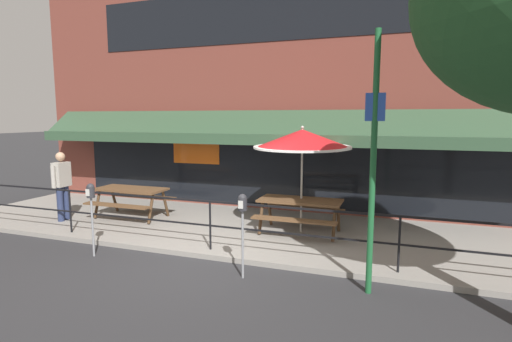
{
  "coord_description": "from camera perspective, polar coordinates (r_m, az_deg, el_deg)",
  "views": [
    {
      "loc": [
        3.37,
        -6.47,
        2.65
      ],
      "look_at": [
        0.48,
        1.6,
        1.5
      ],
      "focal_mm": 28.0,
      "sensor_mm": 36.0,
      "label": 1
    }
  ],
  "objects": [
    {
      "name": "patio_railing",
      "position": [
        7.79,
        -6.58,
        -6.16
      ],
      "size": [
        13.84,
        0.04,
        0.97
      ],
      "color": "black",
      "rests_on": "patio_deck"
    },
    {
      "name": "parking_meter_near",
      "position": [
        8.17,
        -22.52,
        -3.54
      ],
      "size": [
        0.15,
        0.16,
        1.42
      ],
      "color": "gray",
      "rests_on": "ground"
    },
    {
      "name": "pedestrian_walking",
      "position": [
        10.98,
        -25.98,
        -1.48
      ],
      "size": [
        0.25,
        0.62,
        1.71
      ],
      "color": "navy",
      "rests_on": "patio_deck"
    },
    {
      "name": "patio_deck",
      "position": [
        9.48,
        -1.92,
        -8.28
      ],
      "size": [
        15.0,
        4.0,
        0.1
      ],
      "primitive_type": "cube",
      "color": "gray",
      "rests_on": "ground"
    },
    {
      "name": "picnic_table_centre",
      "position": [
        8.87,
        6.3,
        -5.06
      ],
      "size": [
        1.8,
        1.42,
        0.76
      ],
      "color": "brown",
      "rests_on": "patio_deck"
    },
    {
      "name": "restaurant_building",
      "position": [
        11.27,
        2.27,
        13.47
      ],
      "size": [
        15.0,
        1.6,
        7.65
      ],
      "color": "brown",
      "rests_on": "ground"
    },
    {
      "name": "picnic_table_left",
      "position": [
        10.68,
        -17.42,
        -3.2
      ],
      "size": [
        1.8,
        1.42,
        0.76
      ],
      "color": "brown",
      "rests_on": "patio_deck"
    },
    {
      "name": "ground_plane",
      "position": [
        7.76,
        -7.49,
        -12.39
      ],
      "size": [
        120.0,
        120.0,
        0.0
      ],
      "primitive_type": "plane",
      "color": "#2D2D30"
    },
    {
      "name": "street_sign_pole",
      "position": [
        6.07,
        16.4,
        1.19
      ],
      "size": [
        0.28,
        0.09,
        3.89
      ],
      "color": "#1E6033",
      "rests_on": "ground"
    },
    {
      "name": "patio_umbrella_centre",
      "position": [
        8.78,
        6.62,
        4.52
      ],
      "size": [
        2.14,
        2.14,
        2.38
      ],
      "color": "#B7B2A8",
      "rests_on": "patio_deck"
    },
    {
      "name": "parking_meter_far",
      "position": [
        6.53,
        -1.94,
        -5.66
      ],
      "size": [
        0.15,
        0.16,
        1.42
      ],
      "color": "gray",
      "rests_on": "ground"
    }
  ]
}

